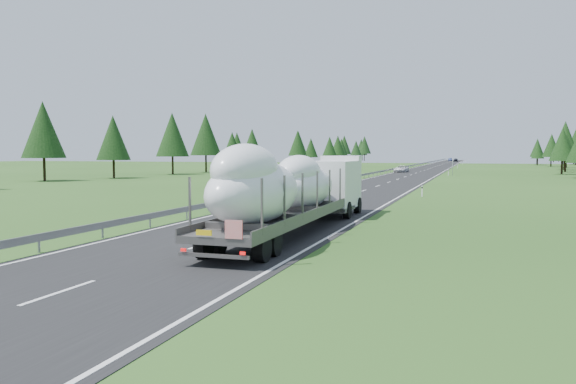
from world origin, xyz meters
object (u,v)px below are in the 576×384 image
(highway_sign, at_px, (453,165))
(distant_van, at_px, (401,169))
(distant_car_dark, at_px, (456,160))
(boat_truck, at_px, (294,187))
(distant_car_blue, at_px, (450,160))

(highway_sign, relative_size, distant_van, 0.52)
(distant_car_dark, bearing_deg, distant_van, -92.16)
(distant_van, bearing_deg, boat_truck, -80.18)
(highway_sign, distance_m, boat_truck, 75.60)
(highway_sign, xyz_separation_m, distant_van, (-10.59, 13.85, -1.11))
(boat_truck, xyz_separation_m, distant_car_blue, (-3.47, 252.88, -1.51))
(distant_car_dark, distance_m, distant_car_blue, 19.60)
(highway_sign, relative_size, distant_car_dark, 0.56)
(highway_sign, height_order, distant_car_dark, highway_sign)
(boat_truck, distance_m, distant_car_blue, 252.91)
(distant_car_dark, xyz_separation_m, distant_car_blue, (-3.28, 19.32, -0.03))
(highway_sign, relative_size, distant_car_blue, 0.57)
(boat_truck, xyz_separation_m, distant_car_dark, (-0.19, 233.56, -1.48))
(boat_truck, bearing_deg, distant_car_blue, 90.79)
(distant_van, relative_size, distant_car_blue, 1.09)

